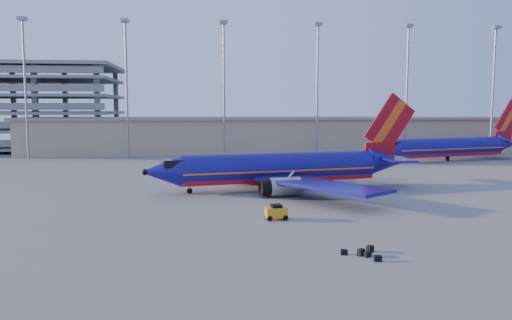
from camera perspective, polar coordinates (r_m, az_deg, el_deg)
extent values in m
plane|color=slate|center=(61.47, 3.01, -3.97)|extent=(220.00, 220.00, 0.00)
cube|color=gray|center=(119.59, 3.30, 2.77)|extent=(120.00, 15.00, 8.00)
cube|color=slate|center=(119.44, 3.32, 4.78)|extent=(122.00, 16.00, 0.60)
cube|color=slate|center=(155.79, -25.93, 5.31)|extent=(1.20, 1.20, 21.00)
cylinder|color=gray|center=(111.54, -24.84, 7.15)|extent=(0.44, 0.44, 28.00)
cube|color=gray|center=(112.90, -25.16, 14.42)|extent=(1.60, 1.60, 0.70)
cylinder|color=gray|center=(106.92, -14.54, 7.58)|extent=(0.44, 0.44, 28.00)
cube|color=gray|center=(108.33, -14.74, 15.16)|extent=(1.60, 1.60, 0.70)
cylinder|color=gray|center=(105.93, -3.68, 7.77)|extent=(0.44, 0.44, 28.00)
cube|color=gray|center=(107.36, -3.73, 15.42)|extent=(1.60, 1.60, 0.70)
cylinder|color=gray|center=(108.68, 7.02, 7.69)|extent=(0.44, 0.44, 28.00)
cube|color=gray|center=(110.07, 7.11, 15.15)|extent=(1.60, 1.60, 0.70)
cylinder|color=gray|center=(114.90, 16.85, 7.39)|extent=(0.44, 0.44, 28.00)
cube|color=gray|center=(116.22, 17.07, 14.45)|extent=(1.60, 1.60, 0.70)
cylinder|color=gray|center=(124.07, 25.45, 6.94)|extent=(0.44, 0.44, 28.00)
cube|color=gray|center=(125.28, 25.75, 13.49)|extent=(1.60, 1.60, 0.70)
cylinder|color=navy|center=(65.12, 2.65, -0.83)|extent=(25.99, 8.70, 3.96)
cube|color=#A60D17|center=(65.25, 2.65, -1.72)|extent=(25.85, 7.97, 1.39)
cube|color=#FB5115|center=(65.15, 2.65, -1.07)|extent=(26.00, 8.74, 0.24)
cone|color=navy|center=(61.74, -10.67, -1.30)|extent=(5.16, 4.73, 3.96)
cube|color=black|center=(61.79, -9.41, -0.32)|extent=(3.05, 3.22, 0.86)
cone|color=navy|center=(71.84, 14.48, -0.08)|extent=(6.21, 4.94, 3.96)
cube|color=#A60D17|center=(71.26, 13.92, 1.05)|extent=(4.53, 1.42, 2.36)
cube|color=#A60D17|center=(71.84, 15.03, 4.06)|extent=(7.79, 1.81, 8.55)
cube|color=#FB5115|center=(71.72, 14.88, 4.06)|extent=(5.22, 1.42, 6.70)
cube|color=navy|center=(74.68, 12.76, 0.63)|extent=(5.62, 7.56, 0.24)
cube|color=navy|center=(68.49, 15.78, 0.09)|extent=(3.36, 6.92, 0.24)
cube|color=navy|center=(74.61, 1.38, -0.72)|extent=(9.01, 17.39, 0.37)
cube|color=navy|center=(57.18, 7.35, -2.79)|extent=(13.87, 16.69, 0.37)
cube|color=#A60D17|center=(65.49, 3.09, -2.07)|extent=(7.09, 5.31, 1.07)
cylinder|color=gray|center=(70.17, 0.13, -1.71)|extent=(4.21, 2.93, 2.25)
cylinder|color=gray|center=(59.73, 3.28, -3.06)|extent=(4.21, 2.93, 2.25)
cylinder|color=gray|center=(62.51, -7.60, -3.30)|extent=(0.30, 0.30, 1.18)
cylinder|color=black|center=(62.55, -7.60, -3.52)|extent=(0.72, 0.39, 0.69)
cylinder|color=black|center=(68.58, 3.12, -2.55)|extent=(0.99, 0.75, 0.90)
cylinder|color=black|center=(63.45, 4.86, -3.26)|extent=(0.99, 0.75, 0.90)
cylinder|color=navy|center=(107.11, 21.09, 1.40)|extent=(25.50, 10.49, 3.91)
cube|color=#A60D17|center=(107.18, 21.07, 0.87)|extent=(25.30, 9.78, 1.37)
cube|color=#FB5115|center=(107.13, 21.08, 1.26)|extent=(25.51, 10.53, 0.23)
cone|color=navy|center=(97.64, 14.63, 1.21)|extent=(5.32, 4.95, 3.91)
cube|color=black|center=(98.38, 15.29, 1.81)|extent=(3.17, 3.32, 0.85)
cone|color=navy|center=(118.07, 26.61, 1.74)|extent=(6.34, 5.23, 3.91)
cube|color=#A60D17|center=(117.36, 26.37, 2.42)|extent=(4.43, 1.74, 2.33)
cube|color=#A60D17|center=(118.34, 26.94, 4.22)|extent=(7.57, 2.38, 8.43)
cube|color=#FB5115|center=(118.18, 26.87, 4.22)|extent=(5.09, 1.80, 6.62)
cube|color=navy|center=(120.15, 25.22, 2.14)|extent=(5.93, 7.47, 0.23)
cylinder|color=black|center=(107.30, 21.04, 0.14)|extent=(0.91, 0.91, 0.95)
cube|color=orange|center=(47.67, 2.33, -5.98)|extent=(2.12, 1.36, 0.96)
cube|color=black|center=(47.55, 2.33, -5.30)|extent=(1.06, 1.15, 0.33)
cylinder|color=black|center=(48.08, 1.28, -6.44)|extent=(0.51, 0.22, 0.50)
cylinder|color=black|center=(47.09, 1.58, -6.71)|extent=(0.51, 0.22, 0.50)
cylinder|color=black|center=(48.46, 3.05, -6.35)|extent=(0.51, 0.22, 0.50)
cylinder|color=black|center=(47.47, 3.39, -6.61)|extent=(0.51, 0.22, 0.50)
cube|color=black|center=(37.22, 10.03, -10.33)|extent=(0.52, 0.45, 0.37)
cube|color=black|center=(37.18, 11.93, -10.28)|extent=(0.60, 0.55, 0.49)
cube|color=black|center=(36.17, 13.74, -10.86)|extent=(0.55, 0.43, 0.40)
cube|color=black|center=(36.99, 12.65, -10.46)|extent=(0.63, 0.55, 0.40)
cube|color=black|center=(38.24, 12.91, -9.86)|extent=(0.57, 0.53, 0.48)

